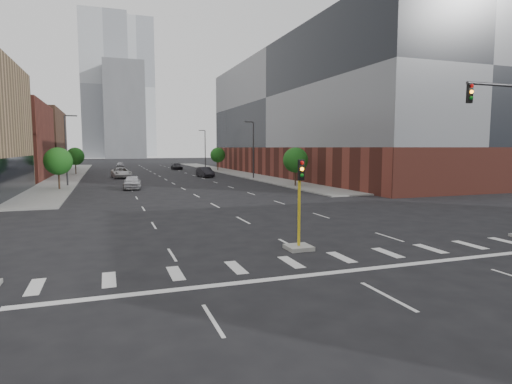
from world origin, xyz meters
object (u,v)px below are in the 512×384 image
car_far_left (121,173)px  car_deep_right (177,166)px  car_distant (120,165)px  car_near_left (132,182)px  median_traffic_signal (299,230)px  car_mid_right (205,172)px

car_far_left → car_deep_right: size_ratio=1.18×
car_far_left → car_distant: car_far_left is taller
car_far_left → car_deep_right: bearing=56.0°
car_distant → car_near_left: bearing=-87.8°
car_near_left → median_traffic_signal: bearing=-74.5°
median_traffic_signal → car_far_left: (-6.44, 55.00, -0.12)m
median_traffic_signal → car_distant: (-5.43, 92.69, -0.23)m
car_mid_right → car_far_left: car_mid_right is taller
car_mid_right → car_deep_right: car_mid_right is taller
median_traffic_signal → car_mid_right: bearing=82.4°
car_far_left → car_deep_right: 26.71m
car_far_left → car_deep_right: (12.76, 23.46, -0.10)m
median_traffic_signal → car_mid_right: 52.81m
car_near_left → car_deep_right: size_ratio=0.94×
car_mid_right → median_traffic_signal: bearing=-102.7°
car_far_left → car_mid_right: bearing=-16.6°
median_traffic_signal → car_near_left: bearing=99.6°
car_deep_right → car_distant: 18.45m
median_traffic_signal → car_deep_right: 78.72m
car_deep_right → car_distant: (-11.75, 14.23, -0.01)m
car_distant → car_deep_right: bearing=-47.8°
car_near_left → car_mid_right: (12.86, 17.72, 0.02)m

